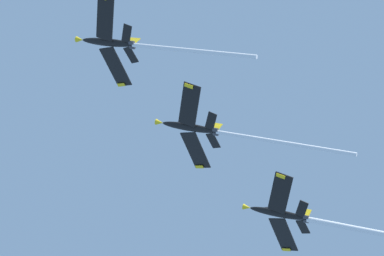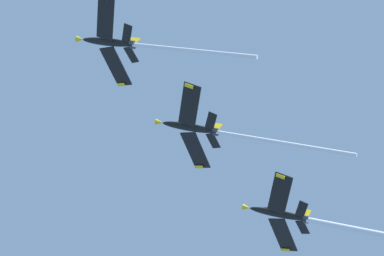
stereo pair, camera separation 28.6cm
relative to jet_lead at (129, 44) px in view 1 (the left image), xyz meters
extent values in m
ellipsoid|color=black|center=(-3.35, 2.93, 2.25)|extent=(9.57, 8.66, 6.63)
cone|color=yellow|center=(-7.85, 6.87, 5.28)|extent=(2.27, 2.20, 1.79)
ellipsoid|color=black|center=(-4.56, 3.99, 3.74)|extent=(2.84, 2.66, 2.07)
cube|color=black|center=(-6.34, -1.50, 1.80)|extent=(7.05, 9.51, 1.80)
cube|color=black|center=(0.64, 6.48, 1.80)|extent=(9.27, 7.85, 1.80)
cube|color=yellow|center=(3.58, 9.36, 1.77)|extent=(1.52, 1.76, 0.92)
cube|color=black|center=(-1.50, -1.72, -0.01)|extent=(2.96, 3.97, 0.96)
cube|color=black|center=(1.51, 1.71, -0.01)|extent=(3.95, 3.29, 0.96)
cube|color=yellow|center=(0.35, -0.30, 1.33)|extent=(2.68, 2.38, 3.58)
cylinder|color=#38383D|center=(0.21, -0.78, -0.46)|extent=(1.47, 1.43, 1.17)
cylinder|color=#38383D|center=(0.81, -0.11, -0.46)|extent=(1.47, 1.43, 1.17)
cylinder|color=white|center=(9.26, -8.10, -6.34)|extent=(18.03, 15.92, 12.31)
ellipsoid|color=black|center=(18.08, 6.20, -5.88)|extent=(9.74, 8.55, 6.48)
cone|color=yellow|center=(13.47, 10.08, -2.94)|extent=(2.28, 2.18, 1.78)
ellipsoid|color=black|center=(16.84, 7.25, -4.42)|extent=(2.87, 2.64, 2.04)
cube|color=black|center=(15.19, 1.71, -6.32)|extent=(6.94, 9.55, 1.76)
cube|color=yellow|center=(12.80, -1.63, -6.34)|extent=(1.81, 1.36, 0.90)
cube|color=black|center=(22.01, 9.83, -6.32)|extent=(9.24, 7.97, 1.76)
cube|color=yellow|center=(24.89, 12.76, -6.34)|extent=(1.55, 1.76, 0.90)
cube|color=black|center=(20.05, 1.57, -8.07)|extent=(2.92, 3.97, 0.93)
cube|color=black|center=(22.99, 5.06, -8.07)|extent=(3.95, 3.34, 0.93)
cube|color=yellow|center=(21.85, 3.03, -6.73)|extent=(2.71, 2.32, 3.57)
cylinder|color=#38383D|center=(21.75, 2.53, -8.51)|extent=(1.47, 1.42, 1.16)
cylinder|color=#38383D|center=(22.33, 3.22, -8.51)|extent=(1.47, 1.42, 1.16)
cylinder|color=white|center=(31.52, -5.09, -14.56)|extent=(19.43, 16.50, 12.59)
ellipsoid|color=black|center=(41.19, 8.98, -14.04)|extent=(9.63, 8.70, 6.45)
cone|color=yellow|center=(36.65, 12.95, -11.12)|extent=(2.27, 2.20, 1.78)
ellipsoid|color=black|center=(39.96, 10.06, -12.58)|extent=(2.85, 2.67, 2.03)
cube|color=black|center=(38.21, 4.55, -14.48)|extent=(7.07, 9.53, 1.75)
cube|color=yellow|center=(35.76, 1.25, -14.50)|extent=(1.81, 1.39, 0.89)
cube|color=black|center=(45.19, 12.53, -14.48)|extent=(9.29, 7.87, 1.75)
cube|color=yellow|center=(48.13, 15.41, -14.50)|extent=(1.53, 1.77, 0.89)
cube|color=black|center=(43.08, 4.31, -16.21)|extent=(2.97, 3.97, 0.93)
cube|color=black|center=(46.08, 7.74, -16.21)|extent=(3.96, 3.30, 0.93)
cube|color=yellow|center=(44.90, 5.74, -14.87)|extent=(2.66, 2.36, 3.57)
cylinder|color=#38383D|center=(44.79, 5.24, -16.65)|extent=(1.47, 1.42, 1.16)
cylinder|color=#38383D|center=(45.38, 5.92, -16.65)|extent=(1.47, 1.42, 1.16)
cylinder|color=white|center=(53.41, -1.70, -22.00)|extent=(17.46, 15.45, 11.50)
camera|label=1|loc=(-19.57, -51.54, -117.60)|focal=62.32mm
camera|label=2|loc=(-19.81, -51.38, -117.60)|focal=62.32mm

